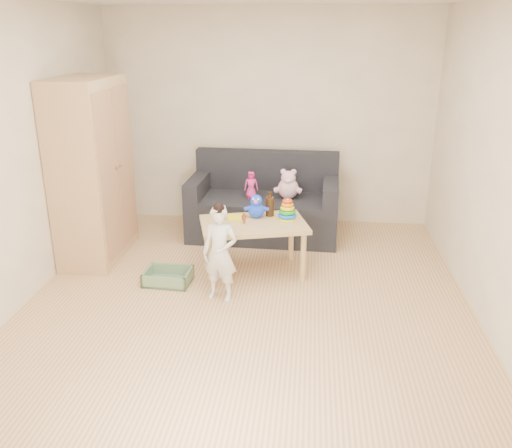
# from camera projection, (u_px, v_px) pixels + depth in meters

# --- Properties ---
(room) EXTENTS (4.50, 4.50, 4.50)m
(room) POSITION_uv_depth(u_px,v_px,m) (247.00, 161.00, 4.51)
(room) COLOR tan
(room) RESTS_ON ground
(wardrobe) EXTENTS (0.53, 1.05, 1.89)m
(wardrobe) POSITION_uv_depth(u_px,v_px,m) (92.00, 171.00, 5.62)
(wardrobe) COLOR tan
(wardrobe) RESTS_ON ground
(sofa) EXTENTS (1.75, 0.92, 0.48)m
(sofa) POSITION_uv_depth(u_px,v_px,m) (263.00, 216.00, 6.42)
(sofa) COLOR black
(sofa) RESTS_ON ground
(play_table) EXTENTS (1.16, 0.89, 0.54)m
(play_table) POSITION_uv_depth(u_px,v_px,m) (254.00, 248.00, 5.43)
(play_table) COLOR tan
(play_table) RESTS_ON ground
(storage_bin) EXTENTS (0.46, 0.35, 0.13)m
(storage_bin) POSITION_uv_depth(u_px,v_px,m) (168.00, 277.00, 5.27)
(storage_bin) COLOR #61825E
(storage_bin) RESTS_ON ground
(toddler) EXTENTS (0.36, 0.28, 0.87)m
(toddler) POSITION_uv_depth(u_px,v_px,m) (220.00, 254.00, 4.84)
(toddler) COLOR silver
(toddler) RESTS_ON ground
(pink_bear) EXTENTS (0.29, 0.26, 0.29)m
(pink_bear) POSITION_uv_depth(u_px,v_px,m) (288.00, 186.00, 6.23)
(pink_bear) COLOR #F9B7C9
(pink_bear) RESTS_ON sofa
(doll) EXTENTS (0.17, 0.13, 0.32)m
(doll) POSITION_uv_depth(u_px,v_px,m) (251.00, 185.00, 6.22)
(doll) COLOR #EE2C90
(doll) RESTS_ON sofa
(ring_stacker) EXTENTS (0.19, 0.19, 0.21)m
(ring_stacker) POSITION_uv_depth(u_px,v_px,m) (287.00, 211.00, 5.39)
(ring_stacker) COLOR yellow
(ring_stacker) RESTS_ON play_table
(brown_bottle) EXTENTS (0.09, 0.09, 0.25)m
(brown_bottle) POSITION_uv_depth(u_px,v_px,m) (270.00, 206.00, 5.49)
(brown_bottle) COLOR black
(brown_bottle) RESTS_ON play_table
(blue_plush) EXTENTS (0.25, 0.23, 0.25)m
(blue_plush) POSITION_uv_depth(u_px,v_px,m) (256.00, 206.00, 5.43)
(blue_plush) COLOR #1C49FF
(blue_plush) RESTS_ON play_table
(wooden_figure) EXTENTS (0.06, 0.05, 0.12)m
(wooden_figure) POSITION_uv_depth(u_px,v_px,m) (244.00, 218.00, 5.29)
(wooden_figure) COLOR brown
(wooden_figure) RESTS_ON play_table
(yellow_book) EXTENTS (0.22, 0.22, 0.01)m
(yellow_book) POSITION_uv_depth(u_px,v_px,m) (237.00, 217.00, 5.45)
(yellow_book) COLOR yellow
(yellow_book) RESTS_ON play_table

